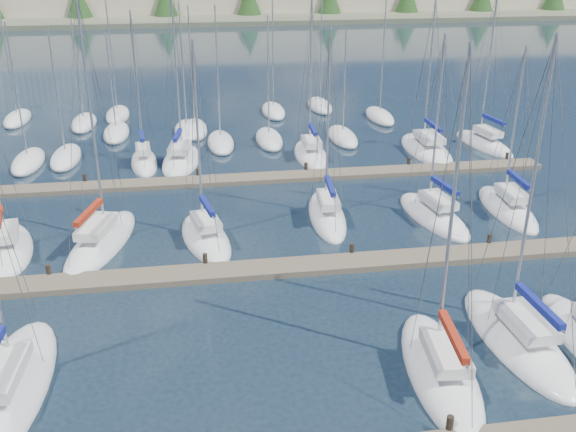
{
  "coord_description": "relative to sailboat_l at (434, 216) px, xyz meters",
  "views": [
    {
      "loc": [
        -4.34,
        -13.72,
        16.1
      ],
      "look_at": [
        0.0,
        14.0,
        4.0
      ],
      "focal_mm": 40.0,
      "sensor_mm": 36.0,
      "label": 1
    }
  ],
  "objects": [
    {
      "name": "ground",
      "position": [
        -10.43,
        38.59,
        -0.18
      ],
      "size": [
        400.0,
        400.0,
        0.0
      ],
      "primitive_type": "plane",
      "color": "#1D2D3B",
      "rests_on": "ground"
    },
    {
      "name": "dock_mid",
      "position": [
        -10.43,
        -5.4,
        -0.03
      ],
      "size": [
        44.0,
        1.93,
        1.1
      ],
      "color": "#6B5E4C",
      "rests_on": "ground"
    },
    {
      "name": "dock_far",
      "position": [
        -10.43,
        8.6,
        -0.03
      ],
      "size": [
        44.0,
        1.93,
        1.1
      ],
      "color": "#6B5E4C",
      "rests_on": "ground"
    },
    {
      "name": "sailboat_l",
      "position": [
        0.0,
        0.0,
        0.0
      ],
      "size": [
        3.56,
        8.07,
        11.96
      ],
      "rotation": [
        0.0,
        0.0,
        0.13
      ],
      "color": "white",
      "rests_on": "ground"
    },
    {
      "name": "sailboat_j",
      "position": [
        -14.29,
        -1.05,
        0.01
      ],
      "size": [
        3.74,
        7.39,
        12.1
      ],
      "rotation": [
        0.0,
        0.0,
        0.19
      ],
      "color": "white",
      "rests_on": "ground"
    },
    {
      "name": "sailboat_k",
      "position": [
        -6.6,
        1.13,
        0.01
      ],
      "size": [
        2.85,
        8.19,
        12.37
      ],
      "rotation": [
        0.0,
        0.0,
        -0.08
      ],
      "color": "white",
      "rests_on": "ground"
    },
    {
      "name": "sailboat_b",
      "position": [
        -22.36,
        -13.66,
        -0.01
      ],
      "size": [
        3.45,
        9.74,
        13.09
      ],
      "rotation": [
        0.0,
        0.0,
        -0.05
      ],
      "color": "white",
      "rests_on": "ground"
    },
    {
      "name": "sailboat_h",
      "position": [
        -25.35,
        -0.84,
        0.0
      ],
      "size": [
        4.04,
        7.56,
        12.24
      ],
      "rotation": [
        0.0,
        0.0,
        0.19
      ],
      "color": "white",
      "rests_on": "ground"
    },
    {
      "name": "sailboat_e",
      "position": [
        -1.3,
        -13.53,
        0.0
      ],
      "size": [
        3.02,
        8.74,
        13.73
      ],
      "rotation": [
        0.0,
        0.0,
        0.03
      ],
      "color": "white",
      "rests_on": "ground"
    },
    {
      "name": "sailboat_i",
      "position": [
        -20.23,
        -0.73,
        0.01
      ],
      "size": [
        4.78,
        9.44,
        14.72
      ],
      "rotation": [
        0.0,
        0.0,
        -0.25
      ],
      "color": "white",
      "rests_on": "ground"
    },
    {
      "name": "sailboat_n",
      "position": [
        -18.51,
        13.56,
        0.03
      ],
      "size": [
        2.53,
        6.75,
        12.24
      ],
      "rotation": [
        0.0,
        0.0,
        0.08
      ],
      "color": "white",
      "rests_on": "ground"
    },
    {
      "name": "sailboat_m",
      "position": [
        5.14,
        0.39,
        -0.0
      ],
      "size": [
        2.96,
        7.97,
        11.1
      ],
      "rotation": [
        0.0,
        0.0,
        -0.07
      ],
      "color": "white",
      "rests_on": "ground"
    },
    {
      "name": "sailboat_d",
      "position": [
        -5.42,
        -15.1,
        0.01
      ],
      "size": [
        3.56,
        8.64,
        13.72
      ],
      "rotation": [
        0.0,
        0.0,
        -0.11
      ],
      "color": "white",
      "rests_on": "ground"
    },
    {
      "name": "sailboat_o",
      "position": [
        -15.65,
        13.53,
        0.01
      ],
      "size": [
        3.85,
        8.05,
        14.49
      ],
      "rotation": [
        0.0,
        0.0,
        -0.14
      ],
      "color": "white",
      "rests_on": "ground"
    },
    {
      "name": "sailboat_p",
      "position": [
        -5.29,
        13.49,
        0.01
      ],
      "size": [
        2.84,
        7.66,
        12.96
      ],
      "rotation": [
        0.0,
        0.0,
        -0.04
      ],
      "color": "white",
      "rests_on": "ground"
    },
    {
      "name": "sailboat_q",
      "position": [
        4.4,
        13.35,
        -0.01
      ],
      "size": [
        3.27,
        9.0,
        12.88
      ],
      "rotation": [
        0.0,
        0.0,
        -0.01
      ],
      "color": "white",
      "rests_on": "ground"
    },
    {
      "name": "sailboat_r",
      "position": [
        9.81,
        14.13,
        0.01
      ],
      "size": [
        3.38,
        8.2,
        13.13
      ],
      "rotation": [
        0.0,
        0.0,
        0.14
      ],
      "color": "white",
      "rests_on": "ground"
    },
    {
      "name": "distant_boats",
      "position": [
        -14.77,
        22.35,
        0.11
      ],
      "size": [
        36.93,
        20.75,
        13.3
      ],
      "color": "#9EA0A5",
      "rests_on": "ground"
    }
  ]
}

